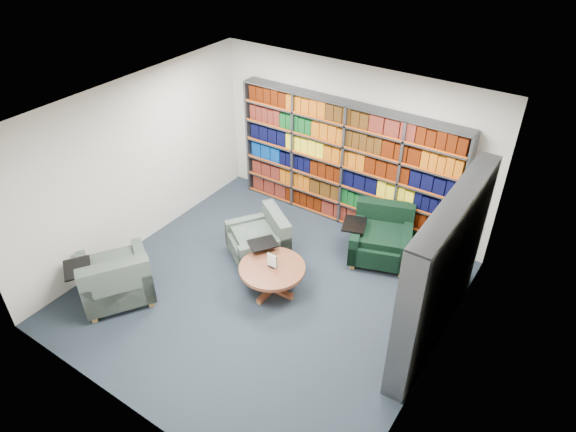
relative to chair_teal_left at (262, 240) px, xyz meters
The scene contains 7 objects.
room_shell 1.41m from the chair_teal_left, 51.20° to the right, with size 5.02×5.02×2.82m.
bookshelf_back 1.91m from the chair_teal_left, 71.21° to the left, with size 4.00×0.28×2.20m.
bookshelf_right 3.01m from the chair_teal_left, ahead, with size 0.28×2.50×2.20m.
chair_teal_left is the anchor object (origin of this frame).
chair_green_right 1.92m from the chair_teal_left, 34.77° to the left, with size 1.23×1.18×0.84m.
chair_teal_front 2.31m from the chair_teal_left, 119.33° to the right, with size 1.33×1.33×0.88m.
coffee_table 0.87m from the chair_teal_left, 44.28° to the right, with size 0.98×0.98×0.69m.
Camera 1 is at (3.45, -4.55, 5.31)m, focal length 32.00 mm.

